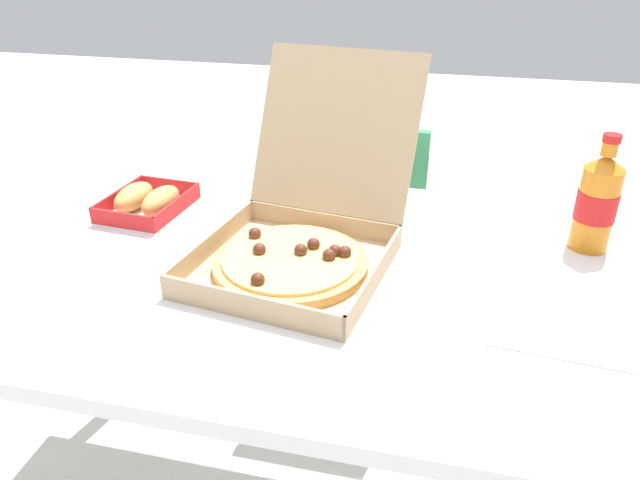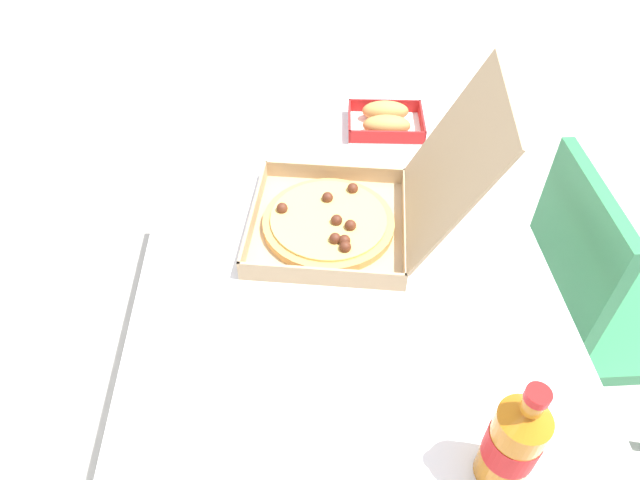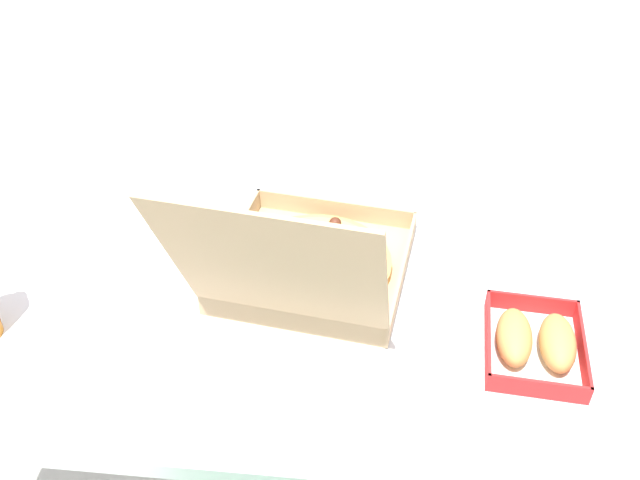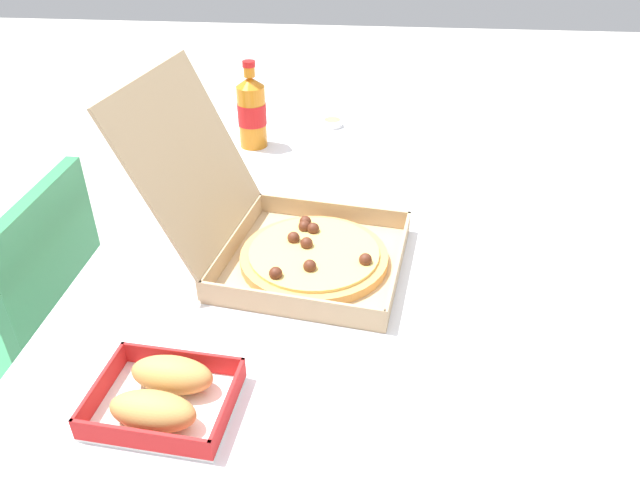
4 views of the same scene
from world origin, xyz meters
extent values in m
cube|color=white|center=(0.00, 0.00, 0.71)|extent=(1.47, 0.80, 0.03)
cylinder|color=#B7B7BC|center=(-0.66, 0.33, 0.35)|extent=(0.05, 0.05, 0.70)
cylinder|color=#B7B7BC|center=(0.66, 0.33, 0.35)|extent=(0.05, 0.05, 0.70)
cube|color=#338451|center=(-0.02, 0.70, 0.43)|extent=(0.40, 0.40, 0.04)
cube|color=#338451|center=(-0.02, 0.52, 0.64)|extent=(0.36, 0.03, 0.38)
cylinder|color=#B2B2B7|center=(0.15, 0.87, 0.21)|extent=(0.03, 0.03, 0.43)
cylinder|color=#B2B2B7|center=(-0.19, 0.87, 0.21)|extent=(0.03, 0.03, 0.43)
cylinder|color=#B2B2B7|center=(0.15, 0.53, 0.21)|extent=(0.03, 0.03, 0.43)
cylinder|color=#B2B2B7|center=(-0.19, 0.53, 0.21)|extent=(0.03, 0.03, 0.43)
cube|color=tan|center=(-0.04, -0.03, 0.73)|extent=(0.36, 0.36, 0.01)
cube|color=tan|center=(-0.06, -0.18, 0.75)|extent=(0.32, 0.05, 0.04)
cube|color=tan|center=(-0.20, 0.00, 0.75)|extent=(0.05, 0.32, 0.04)
cube|color=tan|center=(0.11, -0.05, 0.75)|extent=(0.05, 0.32, 0.04)
cube|color=tan|center=(-0.02, 0.13, 0.75)|extent=(0.32, 0.05, 0.04)
cube|color=tan|center=(-0.01, 0.20, 0.92)|extent=(0.34, 0.19, 0.29)
cylinder|color=tan|center=(-0.04, -0.03, 0.74)|extent=(0.28, 0.28, 0.02)
cylinder|color=#EAC666|center=(-0.04, -0.03, 0.75)|extent=(0.24, 0.24, 0.01)
sphere|color=#562819|center=(0.03, 0.00, 0.76)|extent=(0.02, 0.02, 0.02)
sphere|color=#562819|center=(0.03, -0.02, 0.76)|extent=(0.02, 0.02, 0.02)
sphere|color=#562819|center=(-0.07, -0.12, 0.76)|extent=(0.02, 0.02, 0.02)
sphere|color=#562819|center=(-0.13, 0.03, 0.76)|extent=(0.02, 0.02, 0.02)
sphere|color=#562819|center=(-0.10, -0.03, 0.76)|extent=(0.02, 0.02, 0.02)
sphere|color=#562819|center=(-0.01, 0.02, 0.76)|extent=(0.02, 0.02, 0.02)
sphere|color=#562819|center=(-0.03, -0.01, 0.76)|extent=(0.02, 0.02, 0.02)
sphere|color=#562819|center=(0.05, 0.00, 0.76)|extent=(0.02, 0.02, 0.02)
cube|color=white|center=(-0.41, 0.14, 0.73)|extent=(0.17, 0.20, 0.00)
cube|color=red|center=(-0.41, 0.05, 0.75)|extent=(0.15, 0.02, 0.03)
cube|color=red|center=(-0.40, 0.23, 0.75)|extent=(0.15, 0.02, 0.03)
cube|color=red|center=(-0.48, 0.15, 0.75)|extent=(0.02, 0.19, 0.03)
cube|color=red|center=(-0.33, 0.14, 0.75)|extent=(0.02, 0.19, 0.03)
ellipsoid|color=tan|center=(-0.44, 0.15, 0.76)|extent=(0.07, 0.12, 0.05)
ellipsoid|color=tan|center=(-0.37, 0.14, 0.76)|extent=(0.07, 0.12, 0.05)
cylinder|color=orange|center=(0.49, 0.19, 0.81)|extent=(0.07, 0.07, 0.16)
cone|color=orange|center=(0.49, 0.19, 0.90)|extent=(0.07, 0.07, 0.02)
cylinder|color=orange|center=(0.49, 0.19, 0.92)|extent=(0.03, 0.03, 0.02)
cylinder|color=red|center=(0.49, 0.19, 0.94)|extent=(0.03, 0.03, 0.01)
cylinder|color=red|center=(0.49, 0.19, 0.81)|extent=(0.07, 0.07, 0.06)
cube|color=white|center=(0.40, -0.10, 0.73)|extent=(0.22, 0.17, 0.00)
camera|label=1|loc=(0.22, -0.91, 1.28)|focal=33.57mm
camera|label=2|loc=(0.82, -0.09, 1.55)|focal=31.77mm
camera|label=3|loc=(-0.14, 0.93, 1.55)|focal=38.92mm
camera|label=4|loc=(-0.95, -0.12, 1.37)|focal=33.19mm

